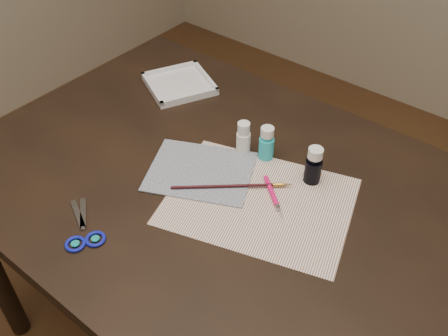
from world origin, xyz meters
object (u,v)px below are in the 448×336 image
Objects in this scene: paint_bottle_white at (243,137)px; palette_tray at (179,84)px; paint_bottle_navy at (314,165)px; paper at (259,201)px; paint_bottle_cyan at (267,143)px; canvas at (201,171)px; scissors at (79,224)px.

paint_bottle_white reaches higher than palette_tray.
paper is at bearing -112.97° from paint_bottle_navy.
paint_bottle_navy is at bearing -1.04° from paint_bottle_cyan.
canvas reaches higher than paper.
canvas is at bearing -40.12° from palette_tray.
paint_bottle_navy is 0.55m from scissors.
scissors is (-0.32, -0.44, -0.04)m from paint_bottle_navy.
paint_bottle_white is 0.51× the size of scissors.
paint_bottle_cyan is at bearing -87.26° from scissors.
paint_bottle_navy is at bearing -11.82° from palette_tray.
paper is 0.40m from scissors.
paper is at bearing -41.42° from paint_bottle_white.
palette_tray is (-0.53, 0.11, -0.04)m from paint_bottle_navy.
paper is 2.40× the size of scissors.
paint_bottle_white is at bearing 138.58° from paper.
canvas is 2.69× the size of paint_bottle_cyan.
paint_bottle_white reaches higher than canvas.
paper is 0.53m from palette_tray.
paint_bottle_cyan is 0.14m from paint_bottle_navy.
paint_bottle_navy is (0.06, 0.13, 0.05)m from paper.
paper is 0.15m from paint_bottle_navy.
paper is 0.19m from paint_bottle_white.
paint_bottle_white is 0.90× the size of paint_bottle_navy.
scissors is at bearing -107.52° from canvas.
paint_bottle_white reaches higher than paper.
scissors is (-0.13, -0.43, -0.04)m from paint_bottle_white.
scissors is 0.59m from palette_tray.
canvas is at bearing -177.15° from paper.
paint_bottle_navy reaches higher than palette_tray.
paint_bottle_navy is at bearing -100.63° from scissors.
paint_bottle_white is at bearing -80.92° from scissors.
paint_bottle_white is at bearing -176.20° from paint_bottle_navy.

